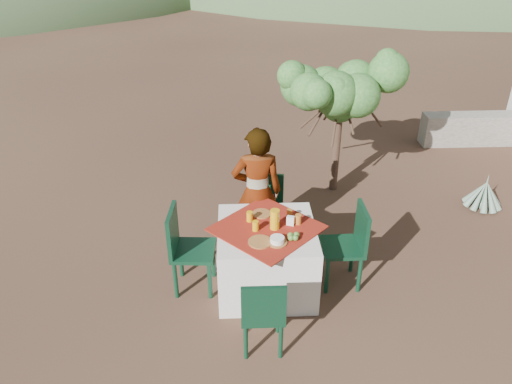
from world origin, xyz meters
TOP-DOWN VIEW (x-y plane):
  - ground at (0.00, 0.00)m, footprint 160.00×160.00m
  - table at (-0.68, -0.30)m, footprint 1.30×1.30m
  - chair_far at (-0.62, 0.68)m, footprint 0.48×0.48m
  - chair_near at (-0.77, -1.24)m, footprint 0.40×0.40m
  - chair_left at (-1.54, -0.28)m, footprint 0.48×0.48m
  - chair_right at (0.22, -0.27)m, footprint 0.44×0.44m
  - person at (-0.75, 0.38)m, footprint 0.60×0.41m
  - shrub_tree at (0.51, 1.92)m, footprint 1.52×1.49m
  - agave at (2.45, 1.26)m, footprint 0.53×0.51m
  - stone_wall at (3.60, 3.40)m, footprint 2.60×0.35m
  - plate_far at (-0.72, -0.03)m, footprint 0.21×0.21m
  - plate_near at (-0.76, -0.56)m, footprint 0.24×0.24m
  - glass_far at (-0.85, -0.16)m, footprint 0.07×0.07m
  - glass_near at (-0.80, -0.34)m, footprint 0.07×0.07m
  - juice_pitcher at (-0.60, -0.31)m, footprint 0.10×0.10m
  - bowl_plate at (-0.59, -0.57)m, footprint 0.20×0.20m
  - white_bowl at (-0.59, -0.57)m, footprint 0.14×0.14m
  - jar_left at (-0.35, -0.23)m, footprint 0.07×0.07m
  - jar_right at (-0.43, -0.11)m, footprint 0.06×0.06m
  - napkin_holder at (-0.43, -0.25)m, footprint 0.09×0.07m
  - fruit_cluster at (-0.43, -0.51)m, footprint 0.13×0.12m

SIDE VIEW (x-z plane):
  - ground at x=0.00m, z-range 0.00..0.00m
  - agave at x=2.45m, z-range -0.09..0.47m
  - stone_wall at x=3.60m, z-range 0.00..0.55m
  - table at x=-0.68m, z-range 0.00..0.76m
  - chair_far at x=-0.62m, z-range 0.05..0.88m
  - chair_near at x=-0.77m, z-range 0.05..0.90m
  - chair_right at x=0.22m, z-range 0.05..1.00m
  - chair_left at x=-1.54m, z-range 0.05..1.03m
  - bowl_plate at x=-0.59m, z-range 0.76..0.77m
  - plate_far at x=-0.72m, z-range 0.76..0.78m
  - plate_near at x=-0.76m, z-range 0.76..0.78m
  - fruit_cluster at x=-0.43m, z-range 0.76..0.82m
  - person at x=-0.75m, z-range 0.00..1.60m
  - white_bowl at x=-0.59m, z-range 0.77..0.83m
  - jar_right at x=-0.43m, z-range 0.76..0.86m
  - napkin_holder at x=-0.43m, z-range 0.76..0.86m
  - jar_left at x=-0.35m, z-range 0.76..0.87m
  - glass_near at x=-0.80m, z-range 0.76..0.87m
  - glass_far at x=-0.85m, z-range 0.76..0.87m
  - juice_pitcher at x=-0.60m, z-range 0.76..0.98m
  - shrub_tree at x=0.51m, z-range 0.52..2.31m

